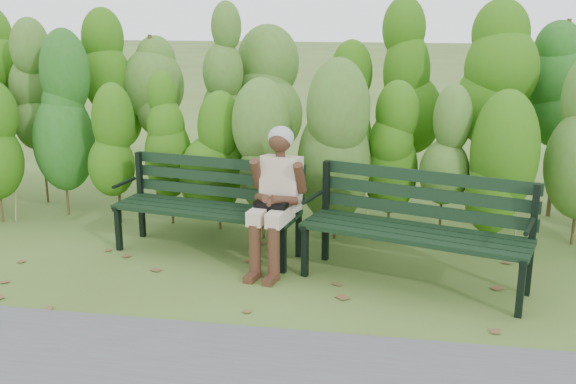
# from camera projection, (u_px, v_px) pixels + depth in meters

# --- Properties ---
(ground) EXTENTS (80.00, 80.00, 0.00)m
(ground) POSITION_uv_depth(u_px,v_px,m) (282.00, 281.00, 6.14)
(ground) COLOR #435920
(hedge_band) EXTENTS (11.04, 1.67, 2.42)m
(hedge_band) POSITION_uv_depth(u_px,v_px,m) (311.00, 113.00, 7.57)
(hedge_band) COLOR #47381E
(hedge_band) RESTS_ON ground
(leaf_litter) EXTENTS (5.76, 2.26, 0.01)m
(leaf_litter) POSITION_uv_depth(u_px,v_px,m) (285.00, 284.00, 6.06)
(leaf_litter) COLOR brown
(leaf_litter) RESTS_ON ground
(bench_left) EXTENTS (1.95, 0.93, 0.94)m
(bench_left) POSITION_uv_depth(u_px,v_px,m) (211.00, 198.00, 6.77)
(bench_left) COLOR black
(bench_left) RESTS_ON ground
(bench_right) EXTENTS (2.10, 1.19, 1.00)m
(bench_right) POSITION_uv_depth(u_px,v_px,m) (418.00, 220.00, 5.99)
(bench_right) COLOR black
(bench_right) RESTS_ON ground
(seated_woman) EXTENTS (0.55, 0.81, 1.35)m
(seated_woman) POSITION_uv_depth(u_px,v_px,m) (276.00, 190.00, 6.29)
(seated_woman) COLOR tan
(seated_woman) RESTS_ON ground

